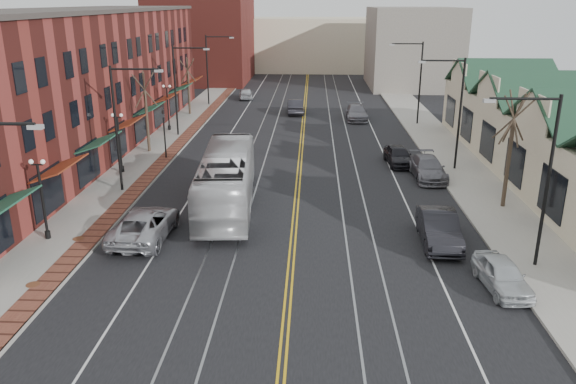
# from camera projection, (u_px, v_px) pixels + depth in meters

# --- Properties ---
(ground) EXTENTS (160.00, 160.00, 0.00)m
(ground) POSITION_uv_depth(u_px,v_px,m) (285.00, 332.00, 21.27)
(ground) COLOR black
(ground) RESTS_ON ground
(sidewalk_left) EXTENTS (4.00, 120.00, 0.15)m
(sidewalk_left) POSITION_uv_depth(u_px,v_px,m) (133.00, 173.00, 40.65)
(sidewalk_left) COLOR gray
(sidewalk_left) RESTS_ON ground
(sidewalk_right) EXTENTS (4.00, 120.00, 0.15)m
(sidewalk_right) POSITION_uv_depth(u_px,v_px,m) (468.00, 177.00, 39.65)
(sidewalk_right) COLOR gray
(sidewalk_right) RESTS_ON ground
(building_left) EXTENTS (10.00, 50.00, 11.00)m
(building_left) POSITION_uv_depth(u_px,v_px,m) (69.00, 83.00, 45.80)
(building_left) COLOR maroon
(building_left) RESTS_ON ground
(building_right) EXTENTS (8.00, 36.00, 4.60)m
(building_right) POSITION_uv_depth(u_px,v_px,m) (560.00, 148.00, 38.68)
(building_right) COLOR beige
(building_right) RESTS_ON ground
(backdrop_left) EXTENTS (14.00, 18.00, 14.00)m
(backdrop_left) POSITION_uv_depth(u_px,v_px,m) (203.00, 34.00, 85.83)
(backdrop_left) COLOR maroon
(backdrop_left) RESTS_ON ground
(backdrop_mid) EXTENTS (22.00, 14.00, 9.00)m
(backdrop_mid) POSITION_uv_depth(u_px,v_px,m) (308.00, 44.00, 100.15)
(backdrop_mid) COLOR beige
(backdrop_mid) RESTS_ON ground
(backdrop_right) EXTENTS (12.00, 16.00, 11.00)m
(backdrop_right) POSITION_uv_depth(u_px,v_px,m) (412.00, 48.00, 80.29)
(backdrop_right) COLOR slate
(backdrop_right) RESTS_ON ground
(streetlight_l_1) EXTENTS (3.33, 0.25, 8.00)m
(streetlight_l_1) POSITION_uv_depth(u_px,v_px,m) (122.00, 116.00, 35.23)
(streetlight_l_1) COLOR black
(streetlight_l_1) RESTS_ON sidewalk_left
(streetlight_l_2) EXTENTS (3.33, 0.25, 8.00)m
(streetlight_l_2) POSITION_uv_depth(u_px,v_px,m) (180.00, 81.00, 50.35)
(streetlight_l_2) COLOR black
(streetlight_l_2) RESTS_ON sidewalk_left
(streetlight_l_3) EXTENTS (3.33, 0.25, 8.00)m
(streetlight_l_3) POSITION_uv_depth(u_px,v_px,m) (211.00, 63.00, 65.47)
(streetlight_l_3) COLOR black
(streetlight_l_3) RESTS_ON sidewalk_left
(streetlight_r_0) EXTENTS (3.33, 0.25, 8.00)m
(streetlight_r_0) POSITION_uv_depth(u_px,v_px,m) (540.00, 165.00, 24.85)
(streetlight_r_0) COLOR black
(streetlight_r_0) RESTS_ON sidewalk_right
(streetlight_r_1) EXTENTS (3.33, 0.25, 8.00)m
(streetlight_r_1) POSITION_uv_depth(u_px,v_px,m) (455.00, 103.00, 39.97)
(streetlight_r_1) COLOR black
(streetlight_r_1) RESTS_ON sidewalk_right
(streetlight_r_2) EXTENTS (3.33, 0.25, 8.00)m
(streetlight_r_2) POSITION_uv_depth(u_px,v_px,m) (416.00, 74.00, 55.09)
(streetlight_r_2) COLOR black
(streetlight_r_2) RESTS_ON sidewalk_right
(lamppost_l_1) EXTENTS (0.84, 0.28, 4.27)m
(lamppost_l_1) POSITION_uv_depth(u_px,v_px,m) (43.00, 201.00, 28.65)
(lamppost_l_1) COLOR black
(lamppost_l_1) RESTS_ON sidewalk_left
(lamppost_l_2) EXTENTS (0.84, 0.28, 4.27)m
(lamppost_l_2) POSITION_uv_depth(u_px,v_px,m) (120.00, 144.00, 39.99)
(lamppost_l_2) COLOR black
(lamppost_l_2) RESTS_ON sidewalk_left
(lamppost_l_3) EXTENTS (0.84, 0.28, 4.27)m
(lamppost_l_3) POSITION_uv_depth(u_px,v_px,m) (168.00, 108.00, 53.23)
(lamppost_l_3) COLOR black
(lamppost_l_3) RESTS_ON sidewalk_left
(tree_left_near) EXTENTS (1.78, 1.37, 6.48)m
(tree_left_near) POSITION_uv_depth(u_px,v_px,m) (146.00, 110.00, 45.23)
(tree_left_near) COLOR #382B21
(tree_left_near) RESTS_ON sidewalk_left
(tree_left_far) EXTENTS (1.66, 1.28, 6.02)m
(tree_left_far) POSITION_uv_depth(u_px,v_px,m) (188.00, 85.00, 60.43)
(tree_left_far) COLOR #382B21
(tree_left_far) RESTS_ON sidewalk_left
(tree_right_mid) EXTENTS (1.90, 1.46, 6.93)m
(tree_right_mid) POSITION_uv_depth(u_px,v_px,m) (510.00, 148.00, 32.76)
(tree_right_mid) COLOR #382B21
(tree_right_mid) RESTS_ON sidewalk_right
(manhole_mid) EXTENTS (0.60, 0.60, 0.02)m
(manhole_mid) POSITION_uv_depth(u_px,v_px,m) (33.00, 284.00, 24.52)
(manhole_mid) COLOR #592D19
(manhole_mid) RESTS_ON sidewalk_left
(manhole_far) EXTENTS (0.60, 0.60, 0.02)m
(manhole_far) POSITION_uv_depth(u_px,v_px,m) (78.00, 239.00, 29.25)
(manhole_far) COLOR #592D19
(manhole_far) RESTS_ON sidewalk_left
(traffic_signal) EXTENTS (0.18, 0.15, 3.80)m
(traffic_signal) POSITION_uv_depth(u_px,v_px,m) (164.00, 130.00, 43.64)
(traffic_signal) COLOR black
(traffic_signal) RESTS_ON sidewalk_left
(transit_bus) EXTENTS (3.84, 12.61, 3.46)m
(transit_bus) POSITION_uv_depth(u_px,v_px,m) (227.00, 180.00, 33.68)
(transit_bus) COLOR silver
(transit_bus) RESTS_ON ground
(parked_suv) EXTENTS (2.83, 5.83, 1.60)m
(parked_suv) POSITION_uv_depth(u_px,v_px,m) (145.00, 224.00, 29.42)
(parked_suv) COLOR #ABACB2
(parked_suv) RESTS_ON ground
(parked_car_a) EXTENTS (1.97, 4.09, 1.35)m
(parked_car_a) POSITION_uv_depth(u_px,v_px,m) (502.00, 275.00, 24.29)
(parked_car_a) COLOR silver
(parked_car_a) RESTS_ON ground
(parked_car_b) EXTENTS (1.98, 5.14, 1.67)m
(parked_car_b) POSITION_uv_depth(u_px,v_px,m) (439.00, 228.00, 28.81)
(parked_car_b) COLOR black
(parked_car_b) RESTS_ON ground
(parked_car_c) EXTENTS (2.24, 5.23, 1.50)m
(parked_car_c) POSITION_uv_depth(u_px,v_px,m) (428.00, 168.00, 39.45)
(parked_car_c) COLOR slate
(parked_car_c) RESTS_ON ground
(parked_car_d) EXTENTS (2.04, 4.42, 1.47)m
(parked_car_d) POSITION_uv_depth(u_px,v_px,m) (398.00, 155.00, 42.74)
(parked_car_d) COLOR black
(parked_car_d) RESTS_ON ground
(distant_car_left) EXTENTS (2.00, 4.97, 1.61)m
(distant_car_left) POSITION_uv_depth(u_px,v_px,m) (295.00, 106.00, 62.02)
(distant_car_left) COLOR #222127
(distant_car_left) RESTS_ON ground
(distant_car_right) EXTENTS (2.18, 5.30, 1.54)m
(distant_car_right) POSITION_uv_depth(u_px,v_px,m) (357.00, 112.00, 58.87)
(distant_car_right) COLOR slate
(distant_car_right) RESTS_ON ground
(distant_car_far) EXTENTS (2.19, 4.36, 1.43)m
(distant_car_far) POSITION_uv_depth(u_px,v_px,m) (246.00, 93.00, 71.26)
(distant_car_far) COLOR #B9BBC0
(distant_car_far) RESTS_ON ground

